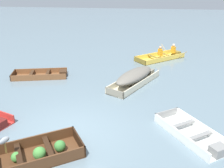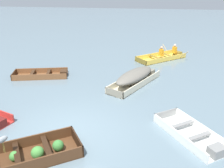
# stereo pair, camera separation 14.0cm
# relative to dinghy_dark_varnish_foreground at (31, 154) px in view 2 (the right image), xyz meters

# --- Properties ---
(ground_plane) EXTENTS (80.00, 80.00, 0.00)m
(ground_plane) POSITION_rel_dinghy_dark_varnish_foreground_xyz_m (0.70, 1.44, -0.16)
(ground_plane) COLOR slate
(dinghy_dark_varnish_foreground) EXTENTS (3.02, 2.54, 0.42)m
(dinghy_dark_varnish_foreground) POSITION_rel_dinghy_dark_varnish_foreground_xyz_m (0.00, 0.00, 0.00)
(dinghy_dark_varnish_foreground) COLOR #4C2D19
(dinghy_dark_varnish_foreground) RESTS_ON ground
(skiff_cream_near_moored) EXTENTS (2.58, 3.64, 0.73)m
(skiff_cream_near_moored) POSITION_rel_dinghy_dark_varnish_foreground_xyz_m (2.72, 6.14, 0.25)
(skiff_cream_near_moored) COLOR beige
(skiff_cream_near_moored) RESTS_ON ground
(skiff_wooden_brown_mid_moored) EXTENTS (3.04, 1.71, 0.31)m
(skiff_wooden_brown_mid_moored) POSITION_rel_dinghy_dark_varnish_foreground_xyz_m (-2.31, 6.52, -0.05)
(skiff_wooden_brown_mid_moored) COLOR brown
(skiff_wooden_brown_mid_moored) RESTS_ON ground
(skiff_white_outer_moored) EXTENTS (2.38, 2.79, 0.33)m
(skiff_white_outer_moored) POSITION_rel_dinghy_dark_varnish_foreground_xyz_m (4.88, 1.73, -0.04)
(skiff_white_outer_moored) COLOR white
(skiff_white_outer_moored) RESTS_ON ground
(rowboat_yellow_with_crew) EXTENTS (3.39, 3.24, 0.88)m
(rowboat_yellow_with_crew) POSITION_rel_dinghy_dark_varnish_foreground_xyz_m (4.36, 10.79, 0.00)
(rowboat_yellow_with_crew) COLOR #E5BC47
(rowboat_yellow_with_crew) RESTS_ON ground
(heron_on_dinghy) EXTENTS (0.30, 0.43, 0.84)m
(heron_on_dinghy) POSITION_rel_dinghy_dark_varnish_foreground_xyz_m (-0.58, -0.35, 0.73)
(heron_on_dinghy) COLOR olive
(heron_on_dinghy) RESTS_ON dinghy_dark_varnish_foreground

